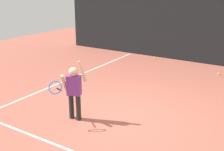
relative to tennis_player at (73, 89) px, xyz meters
The scene contains 9 objects.
ground_plane 1.25m from the tennis_player, 35.68° to the left, with size 20.00×20.00×0.00m, color #9E5142.
court_line_sideline 2.60m from the tennis_player, 140.34° to the left, with size 0.05×9.00×0.00m, color white.
back_fence_windscreen 6.42m from the tennis_player, 82.44° to the left, with size 11.73×0.08×3.89m, color black.
fence_post_0 8.08m from the tennis_player, 127.74° to the left, with size 0.09×0.09×4.04m, color slate.
fence_post_1 6.53m from the tennis_player, 99.67° to the left, with size 0.09×0.09×4.04m, color slate.
tennis_player is the anchor object (origin of this frame).
tennis_ball_0 2.52m from the tennis_player, 134.47° to the left, with size 0.07×0.07×0.07m, color #CCE033.
tennis_ball_2 5.91m from the tennis_player, 96.40° to the left, with size 0.07×0.07×0.07m, color #CCE033.
tennis_ball_3 5.49m from the tennis_player, 68.72° to the left, with size 0.07×0.07×0.07m, color #CCE033.
Camera 1 is at (2.93, -4.97, 2.89)m, focal length 45.29 mm.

